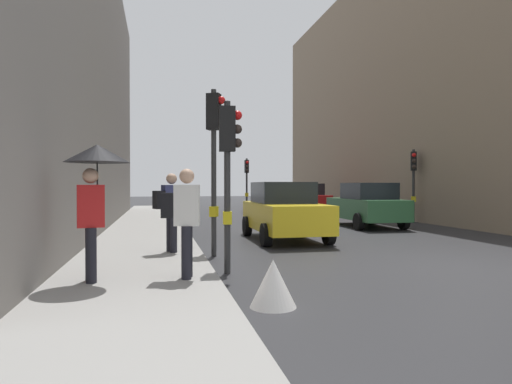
# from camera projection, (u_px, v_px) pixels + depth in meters

# --- Properties ---
(ground_plane) EXTENTS (120.00, 120.00, 0.00)m
(ground_plane) POSITION_uv_depth(u_px,v_px,m) (471.00, 268.00, 9.00)
(ground_plane) COLOR #28282B
(sidewalk_kerb) EXTENTS (2.70, 40.00, 0.16)m
(sidewalk_kerb) POSITION_uv_depth(u_px,v_px,m) (145.00, 238.00, 13.44)
(sidewalk_kerb) COLOR gray
(sidewalk_kerb) RESTS_ON ground
(building_facade_right) EXTENTS (12.00, 27.80, 13.69)m
(building_facade_right) POSITION_uv_depth(u_px,v_px,m) (460.00, 97.00, 26.17)
(building_facade_right) COLOR gray
(building_facade_right) RESTS_ON ground
(traffic_light_near_left) EXTENTS (0.44, 0.27, 3.24)m
(traffic_light_near_left) POSITION_uv_depth(u_px,v_px,m) (229.00, 155.00, 8.38)
(traffic_light_near_left) COLOR #2D2D2D
(traffic_light_near_left) RESTS_ON ground
(traffic_light_near_right) EXTENTS (0.45, 0.35, 3.90)m
(traffic_light_near_right) POSITION_uv_depth(u_px,v_px,m) (215.00, 141.00, 10.38)
(traffic_light_near_right) COLOR #2D2D2D
(traffic_light_near_right) RESTS_ON ground
(traffic_light_mid_street) EXTENTS (0.35, 0.45, 3.25)m
(traffic_light_mid_street) POSITION_uv_depth(u_px,v_px,m) (414.00, 172.00, 19.74)
(traffic_light_mid_street) COLOR #2D2D2D
(traffic_light_mid_street) RESTS_ON ground
(traffic_light_far_median) EXTENTS (0.25, 0.43, 3.41)m
(traffic_light_far_median) POSITION_uv_depth(u_px,v_px,m) (247.00, 175.00, 28.97)
(traffic_light_far_median) COLOR #2D2D2D
(traffic_light_far_median) RESTS_ON ground
(car_yellow_taxi) EXTENTS (2.04, 4.21, 1.76)m
(car_yellow_taxi) POSITION_uv_depth(u_px,v_px,m) (284.00, 211.00, 13.59)
(car_yellow_taxi) COLOR yellow
(car_yellow_taxi) RESTS_ON ground
(car_red_sedan) EXTENTS (2.20, 4.29, 1.76)m
(car_red_sedan) POSITION_uv_depth(u_px,v_px,m) (303.00, 199.00, 25.59)
(car_red_sedan) COLOR red
(car_red_sedan) RESTS_ON ground
(car_green_estate) EXTENTS (2.10, 4.24, 1.76)m
(car_green_estate) POSITION_uv_depth(u_px,v_px,m) (366.00, 205.00, 17.85)
(car_green_estate) COLOR #2D6038
(car_green_estate) RESTS_ON ground
(pedestrian_with_umbrella) EXTENTS (1.00, 1.00, 2.14)m
(pedestrian_with_umbrella) POSITION_uv_depth(u_px,v_px,m) (95.00, 174.00, 6.94)
(pedestrian_with_umbrella) COLOR black
(pedestrian_with_umbrella) RESTS_ON sidewalk_kerb
(pedestrian_with_grey_backpack) EXTENTS (0.66, 0.47, 1.77)m
(pedestrian_with_grey_backpack) POSITION_uv_depth(u_px,v_px,m) (170.00, 208.00, 10.00)
(pedestrian_with_grey_backpack) COLOR black
(pedestrian_with_grey_backpack) RESTS_ON sidewalk_kerb
(pedestrian_with_black_backpack) EXTENTS (0.64, 0.38, 1.77)m
(pedestrian_with_black_backpack) POSITION_uv_depth(u_px,v_px,m) (184.00, 216.00, 7.20)
(pedestrian_with_black_backpack) COLOR black
(pedestrian_with_black_backpack) RESTS_ON sidewalk_kerb
(warning_sign_triangle) EXTENTS (0.64, 0.64, 0.65)m
(warning_sign_triangle) POSITION_uv_depth(u_px,v_px,m) (273.00, 283.00, 6.07)
(warning_sign_triangle) COLOR silver
(warning_sign_triangle) RESTS_ON ground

